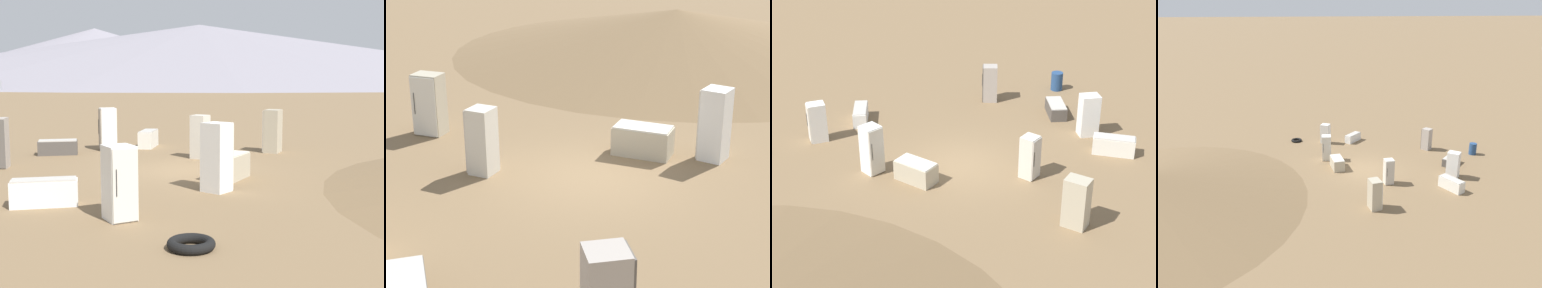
# 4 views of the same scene
# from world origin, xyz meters

# --- Properties ---
(ground_plane) EXTENTS (1000.00, 1000.00, 0.00)m
(ground_plane) POSITION_xyz_m (0.00, 0.00, 0.00)
(ground_plane) COLOR brown
(discarded_fridge_0) EXTENTS (1.53, 1.50, 0.66)m
(discarded_fridge_0) POSITION_xyz_m (-0.35, -5.86, 0.33)
(discarded_fridge_0) COLOR white
(discarded_fridge_0) RESTS_ON ground_plane
(discarded_fridge_1) EXTENTS (0.73, 0.86, 1.74)m
(discarded_fridge_1) POSITION_xyz_m (0.70, 5.45, 0.87)
(discarded_fridge_1) COLOR #B2A88E
(discarded_fridge_1) RESTS_ON ground_plane
(discarded_fridge_2) EXTENTS (0.87, 1.55, 0.78)m
(discarded_fridge_2) POSITION_xyz_m (1.86, -0.53, 0.39)
(discarded_fridge_2) COLOR #B2A88E
(discarded_fridge_2) RESTS_ON ground_plane
(discarded_fridge_3) EXTENTS (0.91, 0.86, 1.63)m
(discarded_fridge_3) POSITION_xyz_m (1.98, -5.87, 0.82)
(discarded_fridge_3) COLOR white
(discarded_fridge_3) RESTS_ON ground_plane
(discarded_fridge_4) EXTENTS (0.60, 0.64, 1.65)m
(discarded_fridge_4) POSITION_xyz_m (-0.98, 2.52, 0.82)
(discarded_fridge_4) COLOR beige
(discarded_fridge_4) RESTS_ON ground_plane
(discarded_fridge_5) EXTENTS (0.88, 0.89, 1.71)m
(discarded_fridge_5) POSITION_xyz_m (-5.72, -2.89, 0.85)
(discarded_fridge_5) COLOR #A89E93
(discarded_fridge_5) RESTS_ON ground_plane
(discarded_fridge_6) EXTENTS (1.01, 1.00, 1.77)m
(discarded_fridge_6) POSITION_xyz_m (-5.45, 2.43, 0.89)
(discarded_fridge_6) COLOR white
(discarded_fridge_6) RESTS_ON ground_plane
(discarded_fridge_7) EXTENTS (0.73, 0.74, 1.87)m
(discarded_fridge_7) POSITION_xyz_m (2.38, -2.24, 0.94)
(discarded_fridge_7) COLOR white
(discarded_fridge_7) RESTS_ON ground_plane
(discarded_fridge_8) EXTENTS (1.59, 1.55, 0.59)m
(discarded_fridge_8) POSITION_xyz_m (-6.29, 0.38, 0.29)
(discarded_fridge_8) COLOR #4C4742
(discarded_fridge_8) RESTS_ON ground_plane
(discarded_fridge_9) EXTENTS (1.21, 1.72, 0.74)m
(discarded_fridge_9) POSITION_xyz_m (-4.58, 4.10, 0.37)
(discarded_fridge_9) COLOR silver
(discarded_fridge_9) RESTS_ON ground_plane
(scrap_tire) EXTENTS (0.89, 0.89, 0.19)m
(scrap_tire) POSITION_xyz_m (4.34, -6.75, 0.10)
(scrap_tire) COLOR black
(scrap_tire) RESTS_ON ground_plane
(rusty_barrel) EXTENTS (0.56, 0.56, 0.88)m
(rusty_barrel) POSITION_xyz_m (-8.83, -1.15, 0.44)
(rusty_barrel) COLOR navy
(rusty_barrel) RESTS_ON ground_plane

